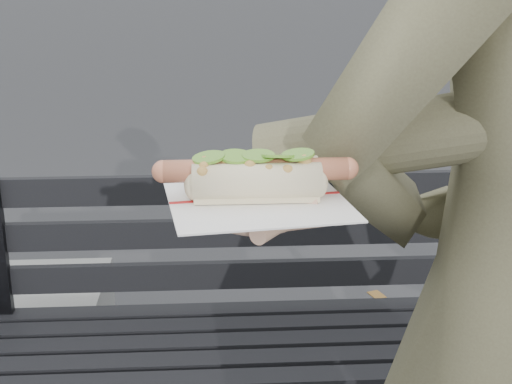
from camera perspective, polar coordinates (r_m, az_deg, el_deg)
park_bench at (r=1.96m, az=-1.57°, el=-9.52°), size 1.50×0.44×0.88m
held_hotdog at (r=0.87m, az=12.24°, el=3.77°), size 0.62×0.32×0.20m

